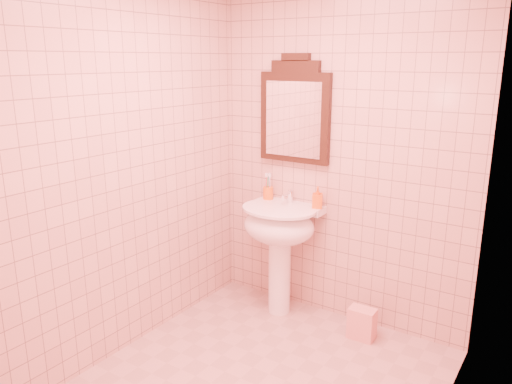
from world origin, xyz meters
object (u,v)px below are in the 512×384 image
Objects in this scene: toothbrush_cup at (268,193)px; soap_dispenser at (317,197)px; pedestal_sink at (279,233)px; towel at (362,323)px; mirror at (295,113)px.

soap_dispenser is at bearing 0.32° from toothbrush_cup.
pedestal_sink is 3.80× the size of towel.
soap_dispenser reaches higher than pedestal_sink.
mirror is 0.66m from soap_dispenser.
pedestal_sink is at bearing 179.86° from towel.
mirror is at bearing 144.57° from soap_dispenser.
toothbrush_cup is 0.44m from soap_dispenser.
mirror reaches higher than towel.
pedestal_sink is 0.35m from toothbrush_cup.
pedestal_sink is 1.08× the size of mirror.
pedestal_sink is 0.40m from soap_dispenser.
mirror is 4.32× the size of toothbrush_cup.
soap_dispenser is (0.43, 0.00, 0.03)m from toothbrush_cup.
towel is (0.70, -0.00, -0.55)m from pedestal_sink.
toothbrush_cup reaches higher than pedestal_sink.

